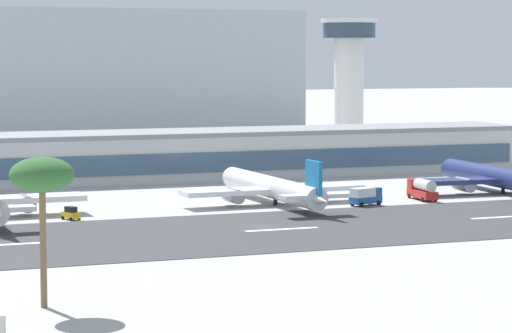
% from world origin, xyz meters
% --- Properties ---
extents(ground_plane, '(1400.00, 1400.00, 0.00)m').
position_xyz_m(ground_plane, '(0.00, 0.00, 0.00)').
color(ground_plane, '#A8A8A3').
extents(runway_strip, '(800.00, 40.24, 0.08)m').
position_xyz_m(runway_strip, '(0.00, -3.96, 0.04)').
color(runway_strip, '#38383A').
rests_on(runway_strip, ground_plane).
extents(runway_centreline_dash_3, '(12.00, 1.20, 0.01)m').
position_xyz_m(runway_centreline_dash_3, '(-41.11, -3.96, 0.09)').
color(runway_centreline_dash_3, white).
rests_on(runway_centreline_dash_3, runway_strip).
extents(runway_centreline_dash_4, '(12.00, 1.20, 0.01)m').
position_xyz_m(runway_centreline_dash_4, '(1.56, -3.96, 0.09)').
color(runway_centreline_dash_4, white).
rests_on(runway_centreline_dash_4, runway_strip).
extents(runway_centreline_dash_5, '(12.00, 1.20, 0.01)m').
position_xyz_m(runway_centreline_dash_5, '(41.25, -3.96, 0.09)').
color(runway_centreline_dash_5, white).
rests_on(runway_centreline_dash_5, runway_strip).
extents(terminal_building, '(158.82, 20.64, 10.47)m').
position_xyz_m(terminal_building, '(10.60, 75.37, 5.24)').
color(terminal_building, '#B7BABC').
rests_on(terminal_building, ground_plane).
extents(control_tower, '(15.17, 15.17, 36.79)m').
position_xyz_m(control_tower, '(68.93, 115.69, 22.27)').
color(control_tower, silver).
rests_on(control_tower, ground_plane).
extents(distant_hotel_block, '(143.36, 39.45, 41.08)m').
position_xyz_m(distant_hotel_block, '(9.15, 192.88, 20.54)').
color(distant_hotel_block, '#A8B2BC').
rests_on(distant_hotel_block, ground_plane).
extents(airliner_blue_tail_gate_1, '(34.47, 45.06, 9.40)m').
position_xyz_m(airliner_blue_tail_gate_1, '(11.69, 24.60, 3.00)').
color(airliner_blue_tail_gate_1, silver).
rests_on(airliner_blue_tail_gate_1, ground_plane).
extents(airliner_gold_tail_gate_2, '(35.44, 45.73, 9.54)m').
position_xyz_m(airliner_gold_tail_gate_2, '(59.62, 25.16, 3.04)').
color(airliner_gold_tail_gate_2, navy).
rests_on(airliner_gold_tail_gate_2, ground_plane).
extents(service_fuel_truck_0, '(3.31, 8.65, 3.95)m').
position_xyz_m(service_fuel_truck_0, '(40.27, 22.04, 2.03)').
color(service_fuel_truck_0, '#B2231E').
rests_on(service_fuel_truck_0, ground_plane).
extents(service_baggage_tug_1, '(2.87, 3.57, 2.20)m').
position_xyz_m(service_baggage_tug_1, '(-26.67, 18.55, 1.05)').
color(service_baggage_tug_1, gold).
rests_on(service_baggage_tug_1, ground_plane).
extents(service_box_truck_2, '(6.43, 4.01, 3.25)m').
position_xyz_m(service_box_truck_2, '(26.65, 18.05, 1.79)').
color(service_box_truck_2, '#23569E').
rests_on(service_box_truck_2, ground_plane).
extents(palm_tree_1, '(6.88, 6.88, 16.16)m').
position_xyz_m(palm_tree_1, '(-43.17, -47.26, 13.99)').
color(palm_tree_1, brown).
rests_on(palm_tree_1, ground_plane).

